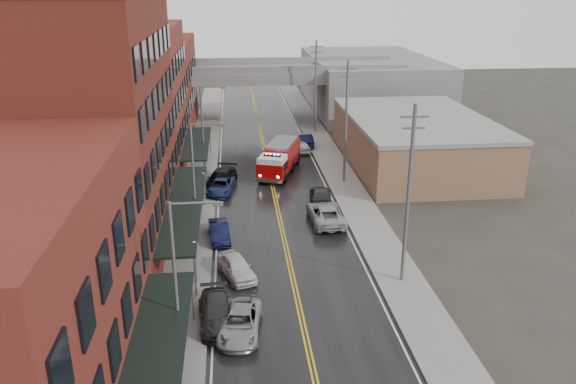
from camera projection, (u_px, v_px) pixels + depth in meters
road at (276, 203)px, 50.80m from camera, size 11.00×160.00×0.02m
sidewalk_left at (195, 206)px, 50.09m from camera, size 3.00×160.00×0.15m
sidewalk_right at (355, 200)px, 51.46m from camera, size 3.00×160.00×0.15m
curb_left at (213, 205)px, 50.25m from camera, size 0.30×160.00×0.15m
curb_right at (338, 200)px, 51.31m from camera, size 0.30×160.00×0.15m
brick_building_a at (6, 310)px, 23.22m from camera, size 9.00×18.00×12.00m
brick_building_b at (97, 129)px, 39.88m from camera, size 9.00×20.00×18.00m
brick_building_c at (136, 101)px, 56.72m from camera, size 9.00×15.00×15.00m
brick_building_far at (158, 86)px, 73.56m from camera, size 9.00×20.00×12.00m
tan_building at (416, 143)px, 60.76m from camera, size 14.00×22.00×5.00m
right_far_block at (369, 83)px, 88.39m from camera, size 18.00×30.00×8.00m
awning_0 at (154, 362)px, 24.81m from camera, size 2.60×16.00×3.09m
awning_1 at (185, 204)px, 42.53m from camera, size 2.60×18.00×3.09m
awning_2 at (197, 143)px, 58.85m from camera, size 2.60×13.00×3.09m
globe_lamp_1 at (195, 253)px, 36.34m from camera, size 0.44×0.44×3.12m
globe_lamp_2 at (204, 182)px, 49.39m from camera, size 0.44×0.44×3.12m
street_lamp_0 at (180, 273)px, 27.87m from camera, size 2.64×0.22×9.00m
street_lamp_1 at (197, 172)px, 42.78m from camera, size 2.64×0.22×9.00m
street_lamp_2 at (205, 123)px, 57.70m from camera, size 2.64×0.22×9.00m
utility_pole_0 at (408, 193)px, 35.29m from camera, size 1.80×0.24×12.00m
utility_pole_1 at (346, 121)px, 53.94m from camera, size 1.80×0.24×12.00m
utility_pole_2 at (316, 85)px, 72.58m from camera, size 1.80×0.24×12.00m
overpass at (257, 80)px, 78.55m from camera, size 40.00×10.00×7.50m
fire_truck at (279, 158)px, 58.35m from camera, size 5.40×8.85×3.08m
parked_car_left_2 at (240, 322)px, 31.76m from camera, size 2.83×5.10×1.35m
parked_car_left_3 at (216, 313)px, 32.65m from camera, size 2.36×5.03×1.42m
parked_car_left_4 at (236, 267)px, 37.89m from camera, size 3.04×4.58×1.45m
parked_car_left_5 at (219, 232)px, 43.38m from camera, size 1.87×4.28×1.37m
parked_car_left_6 at (221, 186)px, 53.08m from camera, size 2.96×5.11×1.34m
parked_car_left_7 at (221, 179)px, 54.52m from camera, size 3.71×6.14×1.66m
parked_car_right_0 at (326, 213)px, 46.48m from camera, size 2.78×5.83×1.61m
parked_car_right_1 at (320, 195)px, 50.75m from camera, size 2.63×5.10×1.41m
parked_car_right_2 at (300, 146)px, 66.05m from camera, size 2.47×4.31×1.38m
parked_car_right_3 at (305, 140)px, 68.30m from camera, size 1.78×4.76×1.55m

